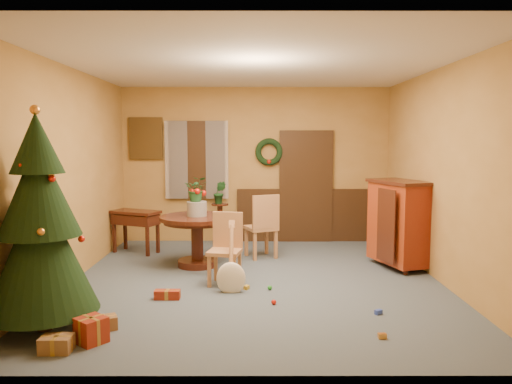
{
  "coord_description": "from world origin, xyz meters",
  "views": [
    {
      "loc": [
        -0.01,
        -6.65,
        1.93
      ],
      "look_at": [
        0.0,
        0.4,
        1.19
      ],
      "focal_mm": 35.0,
      "sensor_mm": 36.0,
      "label": 1
    }
  ],
  "objects_px": {
    "christmas_tree": "(40,226)",
    "sideboard": "(399,221)",
    "dining_table": "(197,231)",
    "chair_near": "(226,246)",
    "writing_desk": "(136,221)"
  },
  "relations": [
    {
      "from": "christmas_tree",
      "to": "writing_desk",
      "type": "relative_size",
      "value": 2.49
    },
    {
      "from": "christmas_tree",
      "to": "sideboard",
      "type": "distance_m",
      "value": 4.99
    },
    {
      "from": "chair_near",
      "to": "sideboard",
      "type": "height_order",
      "value": "sideboard"
    },
    {
      "from": "chair_near",
      "to": "christmas_tree",
      "type": "bearing_deg",
      "value": -136.08
    },
    {
      "from": "dining_table",
      "to": "christmas_tree",
      "type": "relative_size",
      "value": 0.5
    },
    {
      "from": "dining_table",
      "to": "chair_near",
      "type": "bearing_deg",
      "value": -61.33
    },
    {
      "from": "dining_table",
      "to": "writing_desk",
      "type": "height_order",
      "value": "dining_table"
    },
    {
      "from": "dining_table",
      "to": "sideboard",
      "type": "bearing_deg",
      "value": -1.52
    },
    {
      "from": "chair_near",
      "to": "writing_desk",
      "type": "relative_size",
      "value": 1.04
    },
    {
      "from": "writing_desk",
      "to": "sideboard",
      "type": "xyz_separation_m",
      "value": [
        4.2,
        -1.0,
        0.16
      ]
    },
    {
      "from": "christmas_tree",
      "to": "sideboard",
      "type": "xyz_separation_m",
      "value": [
        4.3,
        2.5,
        -0.37
      ]
    },
    {
      "from": "dining_table",
      "to": "sideboard",
      "type": "distance_m",
      "value": 3.05
    },
    {
      "from": "writing_desk",
      "to": "sideboard",
      "type": "relative_size",
      "value": 0.69
    },
    {
      "from": "dining_table",
      "to": "chair_near",
      "type": "xyz_separation_m",
      "value": [
        0.49,
        -0.9,
        -0.03
      ]
    },
    {
      "from": "chair_near",
      "to": "sideboard",
      "type": "relative_size",
      "value": 0.72
    }
  ]
}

